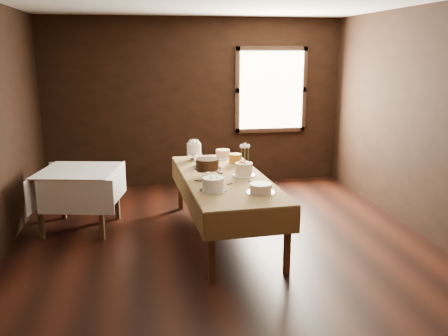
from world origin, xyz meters
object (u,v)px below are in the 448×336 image
(display_table, at_px, (224,181))
(flower_vase, at_px, (245,164))
(cake_lattice, at_px, (204,162))
(cake_server_c, at_px, (214,171))
(cake_speckled, at_px, (223,154))
(cake_flowers, at_px, (244,170))
(cake_server_b, at_px, (256,184))
(cake_meringue, at_px, (194,152))
(cake_caramel, at_px, (235,159))
(cake_server_d, at_px, (241,170))
(cake_chocolate, at_px, (207,169))
(cake_server_e, at_px, (207,182))
(cake_cream, at_px, (261,189))
(side_table, at_px, (79,177))
(cake_swirl, at_px, (213,185))
(cake_server_a, at_px, (237,182))

(display_table, bearing_deg, flower_vase, 45.72)
(cake_lattice, xyz_separation_m, cake_server_c, (0.08, -0.35, -0.05))
(cake_speckled, relative_size, cake_flowers, 0.94)
(cake_server_b, bearing_deg, cake_meringue, -174.99)
(cake_caramel, height_order, cake_server_b, cake_caramel)
(cake_meringue, distance_m, cake_server_d, 0.87)
(cake_speckled, height_order, cake_chocolate, cake_chocolate)
(cake_meringue, xyz_separation_m, cake_server_e, (0.02, -1.17, -0.11))
(cake_server_d, bearing_deg, cake_lattice, 89.98)
(cake_chocolate, bearing_deg, cake_speckled, 70.56)
(cake_lattice, bearing_deg, cake_speckled, 51.89)
(cake_cream, height_order, cake_server_b, cake_cream)
(cake_cream, xyz_separation_m, cake_server_e, (-0.51, 0.52, -0.04))
(side_table, bearing_deg, cake_flowers, -16.09)
(cake_caramel, bearing_deg, flower_vase, -74.82)
(cake_lattice, relative_size, cake_server_b, 1.29)
(display_table, relative_size, cake_flowers, 8.60)
(cake_meringue, distance_m, cake_chocolate, 0.97)
(side_table, height_order, cake_swirl, cake_swirl)
(cake_server_d, bearing_deg, cake_swirl, -171.11)
(cake_lattice, bearing_deg, cake_swirl, -93.03)
(cake_swirl, bearing_deg, cake_lattice, 86.97)
(cake_server_b, bearing_deg, cake_caramel, 165.18)
(display_table, xyz_separation_m, cake_server_a, (0.09, -0.28, 0.06))
(cake_lattice, bearing_deg, side_table, -179.11)
(cake_server_b, height_order, cake_server_d, same)
(cake_speckled, distance_m, cake_caramel, 0.43)
(cake_server_c, bearing_deg, cake_server_d, -119.95)
(cake_lattice, xyz_separation_m, cake_server_b, (0.46, -1.02, -0.05))
(cake_lattice, height_order, cake_swirl, cake_swirl)
(side_table, bearing_deg, cake_speckled, 12.65)
(cake_lattice, xyz_separation_m, cake_server_a, (0.26, -0.89, -0.05))
(cake_meringue, distance_m, flower_vase, 0.85)
(cake_speckled, bearing_deg, cake_server_a, -92.70)
(cake_speckled, xyz_separation_m, cake_caramel, (0.09, -0.42, 0.01))
(cake_server_c, xyz_separation_m, cake_server_d, (0.35, 0.01, 0.00))
(cake_speckled, xyz_separation_m, flower_vase, (0.17, -0.69, 0.00))
(cake_swirl, xyz_separation_m, cake_server_e, (-0.02, 0.36, -0.07))
(cake_cream, distance_m, cake_server_a, 0.49)
(display_table, xyz_separation_m, cake_chocolate, (-0.21, -0.02, 0.17))
(cake_meringue, relative_size, cake_server_b, 1.08)
(side_table, xyz_separation_m, cake_meringue, (1.52, 0.36, 0.19))
(cake_server_c, bearing_deg, flower_vase, -111.58)
(cake_meringue, bearing_deg, display_table, -74.50)
(cake_swirl, distance_m, cake_server_a, 0.45)
(display_table, height_order, cake_server_a, cake_server_a)
(cake_meringue, bearing_deg, cake_server_c, -75.90)
(cake_caramel, bearing_deg, cake_server_c, -134.44)
(display_table, xyz_separation_m, cake_swirl, (-0.23, -0.59, 0.13))
(cake_server_b, distance_m, cake_server_d, 0.68)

